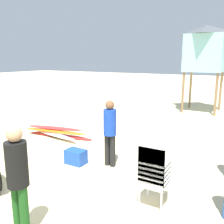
% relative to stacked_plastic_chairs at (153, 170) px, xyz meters
% --- Properties ---
extents(ground, '(80.00, 80.00, 0.00)m').
position_rel_stacked_plastic_chairs_xyz_m(ground, '(-2.19, -0.93, -0.74)').
color(ground, beige).
extents(stacked_plastic_chairs, '(0.48, 0.48, 1.29)m').
position_rel_stacked_plastic_chairs_xyz_m(stacked_plastic_chairs, '(0.00, 0.00, 0.00)').
color(stacked_plastic_chairs, white).
rests_on(stacked_plastic_chairs, ground).
extents(surfboard_pile, '(2.61, 0.87, 0.32)m').
position_rel_stacked_plastic_chairs_xyz_m(surfboard_pile, '(-4.50, 2.33, -0.59)').
color(surfboard_pile, red).
rests_on(surfboard_pile, ground).
extents(lifeguard_near_center, '(0.32, 0.32, 1.69)m').
position_rel_stacked_plastic_chairs_xyz_m(lifeguard_near_center, '(-1.63, 1.21, 0.23)').
color(lifeguard_near_center, black).
rests_on(lifeguard_near_center, ground).
extents(lifeguard_near_right, '(0.32, 0.32, 1.77)m').
position_rel_stacked_plastic_chairs_xyz_m(lifeguard_near_right, '(-1.45, -1.74, 0.28)').
color(lifeguard_near_right, '#194C19').
rests_on(lifeguard_near_right, ground).
extents(lifeguard_tower, '(1.98, 1.98, 4.30)m').
position_rel_stacked_plastic_chairs_xyz_m(lifeguard_tower, '(-1.00, 9.42, 2.43)').
color(lifeguard_tower, olive).
rests_on(lifeguard_tower, ground).
extents(cooler_box, '(0.52, 0.35, 0.37)m').
position_rel_stacked_plastic_chairs_xyz_m(cooler_box, '(-2.45, 0.85, -0.56)').
color(cooler_box, blue).
rests_on(cooler_box, ground).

